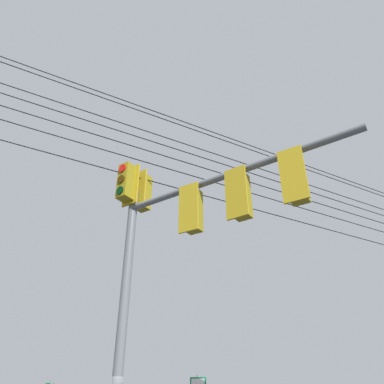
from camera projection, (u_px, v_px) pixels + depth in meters
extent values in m
cylinder|color=slate|center=(121.00, 335.00, 7.14)|extent=(0.20, 0.20, 6.46)
cylinder|color=slate|center=(230.00, 174.00, 7.29)|extent=(2.11, 4.76, 0.14)
cube|color=olive|center=(143.00, 193.00, 9.02)|extent=(0.39, 0.39, 0.90)
cube|color=#B29319|center=(138.00, 190.00, 8.90)|extent=(0.21, 0.42, 1.04)
cylinder|color=red|center=(148.00, 185.00, 9.29)|extent=(0.11, 0.20, 0.20)
cylinder|color=#3C2703|center=(147.00, 196.00, 9.14)|extent=(0.11, 0.20, 0.20)
cylinder|color=black|center=(147.00, 206.00, 8.99)|extent=(0.11, 0.20, 0.20)
cube|color=olive|center=(126.00, 182.00, 8.59)|extent=(0.39, 0.39, 0.90)
cube|color=#B29319|center=(131.00, 185.00, 8.72)|extent=(0.21, 0.42, 1.04)
cylinder|color=red|center=(122.00, 168.00, 8.63)|extent=(0.11, 0.20, 0.20)
cylinder|color=#3C2703|center=(121.00, 179.00, 8.48)|extent=(0.11, 0.20, 0.20)
cylinder|color=black|center=(120.00, 190.00, 8.32)|extent=(0.11, 0.20, 0.20)
cube|color=olive|center=(193.00, 211.00, 7.44)|extent=(0.40, 0.40, 0.90)
cube|color=#B29319|center=(188.00, 207.00, 7.32)|extent=(0.22, 0.42, 1.04)
cylinder|color=red|center=(197.00, 201.00, 7.71)|extent=(0.11, 0.19, 0.20)
cylinder|color=#3C2703|center=(197.00, 214.00, 7.56)|extent=(0.11, 0.19, 0.20)
cylinder|color=black|center=(197.00, 227.00, 7.41)|extent=(0.11, 0.19, 0.20)
cube|color=olive|center=(241.00, 196.00, 6.92)|extent=(0.39, 0.39, 0.90)
cube|color=#B29319|center=(236.00, 192.00, 6.80)|extent=(0.20, 0.42, 1.04)
cylinder|color=red|center=(244.00, 186.00, 7.18)|extent=(0.10, 0.20, 0.20)
cylinder|color=#3C2703|center=(245.00, 199.00, 7.03)|extent=(0.10, 0.20, 0.20)
cylinder|color=black|center=(246.00, 213.00, 6.88)|extent=(0.10, 0.20, 0.20)
cube|color=olive|center=(296.00, 178.00, 6.40)|extent=(0.40, 0.40, 0.90)
cube|color=#B29319|center=(293.00, 174.00, 6.27)|extent=(0.22, 0.42, 1.04)
cylinder|color=red|center=(297.00, 169.00, 6.67)|extent=(0.11, 0.19, 0.20)
cylinder|color=#3C2703|center=(299.00, 183.00, 6.52)|extent=(0.11, 0.19, 0.20)
cylinder|color=black|center=(302.00, 197.00, 6.37)|extent=(0.11, 0.19, 0.20)
cylinder|color=black|center=(175.00, 188.00, 9.39)|extent=(23.25, 2.02, 0.19)
cylinder|color=black|center=(176.00, 171.00, 9.64)|extent=(23.25, 2.02, 0.19)
cylinder|color=black|center=(176.00, 159.00, 9.83)|extent=(23.25, 2.02, 0.19)
cylinder|color=black|center=(176.00, 149.00, 10.00)|extent=(23.25, 2.02, 0.19)
cylinder|color=black|center=(176.00, 141.00, 10.14)|extent=(23.25, 2.02, 0.19)
cylinder|color=black|center=(177.00, 124.00, 10.45)|extent=(23.25, 2.02, 0.19)
cylinder|color=black|center=(177.00, 119.00, 10.53)|extent=(23.25, 2.02, 0.19)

